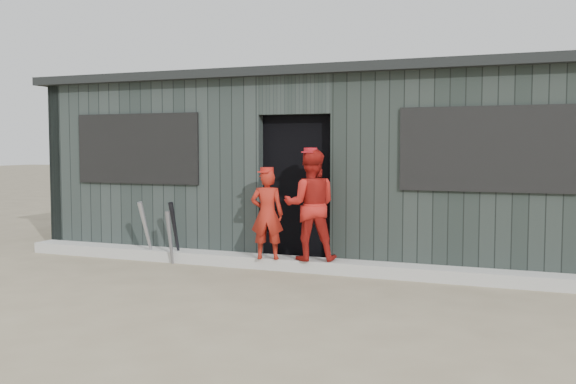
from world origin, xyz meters
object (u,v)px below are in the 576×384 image
at_px(bat_left, 147,231).
at_px(player_red_left, 267,214).
at_px(bat_mid, 170,238).
at_px(bat_right, 175,232).
at_px(player_red_right, 310,205).
at_px(dugout, 329,166).
at_px(player_grey_back, 347,223).

height_order(bat_left, player_red_left, player_red_left).
bearing_deg(bat_mid, bat_right, 96.41).
bearing_deg(bat_right, bat_mid, -83.59).
bearing_deg(player_red_left, bat_left, -15.77).
distance_m(player_red_left, player_red_right, 0.57).
height_order(bat_right, player_red_left, player_red_left).
relative_size(bat_right, dugout, 0.10).
bearing_deg(player_red_left, dugout, -113.13).
relative_size(player_red_left, dugout, 0.14).
bearing_deg(bat_mid, player_red_left, 3.35).
distance_m(player_red_right, dugout, 1.83).
bearing_deg(bat_left, bat_mid, -8.57).
bearing_deg(bat_left, player_red_right, 3.50).
bearing_deg(bat_left, player_red_left, 0.61).
xyz_separation_m(player_red_left, player_grey_back, (0.84, 0.73, -0.16)).
xyz_separation_m(bat_mid, bat_right, (-0.02, 0.17, 0.06)).
xyz_separation_m(player_red_left, player_red_right, (0.54, 0.12, 0.12)).
distance_m(player_red_right, player_grey_back, 0.74).
bearing_deg(player_red_right, bat_mid, -12.72).
relative_size(bat_left, player_red_right, 0.62).
bearing_deg(player_grey_back, bat_right, -0.49).
height_order(bat_left, player_grey_back, player_grey_back).
height_order(player_red_left, player_grey_back, player_red_left).
height_order(bat_right, player_red_right, player_red_right).
xyz_separation_m(bat_mid, player_grey_back, (2.23, 0.82, 0.20)).
relative_size(bat_right, player_grey_back, 0.75).
xyz_separation_m(bat_mid, player_red_right, (1.92, 0.20, 0.48)).
relative_size(player_grey_back, dugout, 0.14).
bearing_deg(player_red_left, player_red_right, 176.52).
distance_m(bat_right, player_grey_back, 2.34).
height_order(player_red_right, player_grey_back, player_red_right).
relative_size(bat_left, bat_right, 1.02).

